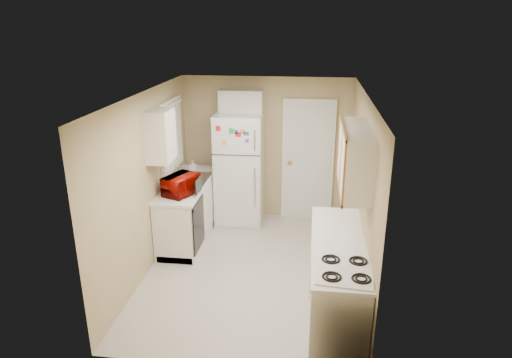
# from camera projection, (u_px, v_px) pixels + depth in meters

# --- Properties ---
(floor) EXTENTS (3.80, 3.80, 0.00)m
(floor) POSITION_uv_depth(u_px,v_px,m) (251.00, 269.00, 6.30)
(floor) COLOR silver
(floor) RESTS_ON ground
(ceiling) EXTENTS (3.80, 3.80, 0.00)m
(ceiling) POSITION_uv_depth(u_px,v_px,m) (251.00, 95.00, 5.50)
(ceiling) COLOR white
(ceiling) RESTS_ON floor
(wall_left) EXTENTS (3.80, 3.80, 0.00)m
(wall_left) POSITION_uv_depth(u_px,v_px,m) (147.00, 183.00, 6.07)
(wall_left) COLOR tan
(wall_left) RESTS_ON floor
(wall_right) EXTENTS (3.80, 3.80, 0.00)m
(wall_right) POSITION_uv_depth(u_px,v_px,m) (361.00, 193.00, 5.73)
(wall_right) COLOR tan
(wall_right) RESTS_ON floor
(wall_back) EXTENTS (2.80, 2.80, 0.00)m
(wall_back) POSITION_uv_depth(u_px,v_px,m) (266.00, 149.00, 7.68)
(wall_back) COLOR tan
(wall_back) RESTS_ON floor
(wall_front) EXTENTS (2.80, 2.80, 0.00)m
(wall_front) POSITION_uv_depth(u_px,v_px,m) (223.00, 261.00, 4.12)
(wall_front) COLOR tan
(wall_front) RESTS_ON floor
(left_counter) EXTENTS (0.60, 1.80, 0.90)m
(left_counter) POSITION_uv_depth(u_px,v_px,m) (189.00, 210.00, 7.12)
(left_counter) COLOR silver
(left_counter) RESTS_ON floor
(dishwasher) EXTENTS (0.03, 0.58, 0.72)m
(dishwasher) POSITION_uv_depth(u_px,v_px,m) (198.00, 225.00, 6.51)
(dishwasher) COLOR black
(dishwasher) RESTS_ON floor
(sink) EXTENTS (0.54, 0.74, 0.16)m
(sink) POSITION_uv_depth(u_px,v_px,m) (191.00, 182.00, 7.13)
(sink) COLOR gray
(sink) RESTS_ON left_counter
(microwave) EXTENTS (0.57, 0.44, 0.33)m
(microwave) POSITION_uv_depth(u_px,v_px,m) (181.00, 184.00, 6.47)
(microwave) COLOR #780701
(microwave) RESTS_ON left_counter
(soap_bottle) EXTENTS (0.10, 0.10, 0.20)m
(soap_bottle) POSITION_uv_depth(u_px,v_px,m) (193.00, 167.00, 7.41)
(soap_bottle) COLOR silver
(soap_bottle) RESTS_ON left_counter
(window_blinds) EXTENTS (0.10, 0.98, 1.08)m
(window_blinds) POSITION_uv_depth(u_px,v_px,m) (172.00, 135.00, 6.91)
(window_blinds) COLOR silver
(window_blinds) RESTS_ON wall_left
(upper_cabinet_left) EXTENTS (0.30, 0.45, 0.70)m
(upper_cabinet_left) POSITION_uv_depth(u_px,v_px,m) (160.00, 136.00, 6.05)
(upper_cabinet_left) COLOR silver
(upper_cabinet_left) RESTS_ON wall_left
(refrigerator) EXTENTS (0.78, 0.76, 1.85)m
(refrigerator) POSITION_uv_depth(u_px,v_px,m) (240.00, 169.00, 7.53)
(refrigerator) COLOR silver
(refrigerator) RESTS_ON floor
(cabinet_over_fridge) EXTENTS (0.70, 0.30, 0.40)m
(cabinet_over_fridge) POSITION_uv_depth(u_px,v_px,m) (241.00, 102.00, 7.32)
(cabinet_over_fridge) COLOR silver
(cabinet_over_fridge) RESTS_ON wall_back
(interior_door) EXTENTS (0.86, 0.06, 2.08)m
(interior_door) POSITION_uv_depth(u_px,v_px,m) (308.00, 161.00, 7.62)
(interior_door) COLOR silver
(interior_door) RESTS_ON floor
(right_counter) EXTENTS (0.60, 2.00, 0.90)m
(right_counter) POSITION_uv_depth(u_px,v_px,m) (336.00, 277.00, 5.27)
(right_counter) COLOR silver
(right_counter) RESTS_ON floor
(stove) EXTENTS (0.61, 0.73, 0.82)m
(stove) POSITION_uv_depth(u_px,v_px,m) (342.00, 312.00, 4.72)
(stove) COLOR silver
(stove) RESTS_ON floor
(upper_cabinet_right) EXTENTS (0.30, 1.20, 0.70)m
(upper_cabinet_right) POSITION_uv_depth(u_px,v_px,m) (356.00, 158.00, 5.08)
(upper_cabinet_right) COLOR silver
(upper_cabinet_right) RESTS_ON wall_right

